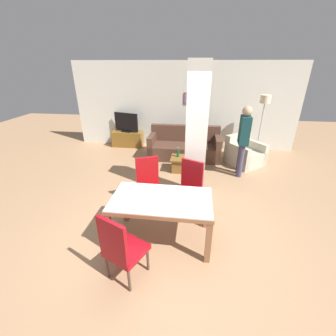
{
  "coord_description": "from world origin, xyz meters",
  "views": [
    {
      "loc": [
        0.47,
        -2.83,
        2.63
      ],
      "look_at": [
        0.0,
        0.77,
        0.92
      ],
      "focal_mm": 24.0,
      "sensor_mm": 36.0,
      "label": 1
    }
  ],
  "objects_px": {
    "coffee_table": "(182,164)",
    "standing_person": "(244,137)",
    "dining_chair_far_right": "(189,187)",
    "floor_lamp": "(264,106)",
    "sofa": "(184,147)",
    "bottle": "(178,153)",
    "armchair": "(244,154)",
    "dining_table": "(162,208)",
    "tv_screen": "(126,123)",
    "tv_stand": "(128,139)",
    "dining_chair_near_left": "(121,247)",
    "dining_chair_far_left": "(149,183)"
  },
  "relations": [
    {
      "from": "coffee_table",
      "to": "standing_person",
      "type": "xyz_separation_m",
      "value": [
        1.47,
        -0.06,
        0.81
      ]
    },
    {
      "from": "dining_chair_far_right",
      "to": "floor_lamp",
      "type": "bearing_deg",
      "value": -96.33
    },
    {
      "from": "sofa",
      "to": "coffee_table",
      "type": "relative_size",
      "value": 3.66
    },
    {
      "from": "bottle",
      "to": "armchair",
      "type": "bearing_deg",
      "value": 20.42
    },
    {
      "from": "dining_table",
      "to": "floor_lamp",
      "type": "bearing_deg",
      "value": 59.72
    },
    {
      "from": "coffee_table",
      "to": "standing_person",
      "type": "distance_m",
      "value": 1.68
    },
    {
      "from": "tv_screen",
      "to": "floor_lamp",
      "type": "relative_size",
      "value": 0.47
    },
    {
      "from": "coffee_table",
      "to": "bottle",
      "type": "height_order",
      "value": "bottle"
    },
    {
      "from": "sofa",
      "to": "tv_stand",
      "type": "xyz_separation_m",
      "value": [
        -1.99,
        0.74,
        -0.05
      ]
    },
    {
      "from": "dining_chair_near_left",
      "to": "standing_person",
      "type": "height_order",
      "value": "standing_person"
    },
    {
      "from": "tv_stand",
      "to": "standing_person",
      "type": "distance_m",
      "value": 3.96
    },
    {
      "from": "dining_table",
      "to": "floor_lamp",
      "type": "height_order",
      "value": "floor_lamp"
    },
    {
      "from": "dining_chair_far_left",
      "to": "floor_lamp",
      "type": "bearing_deg",
      "value": -154.75
    },
    {
      "from": "tv_stand",
      "to": "coffee_table",
      "type": "bearing_deg",
      "value": -40.79
    },
    {
      "from": "dining_table",
      "to": "bottle",
      "type": "bearing_deg",
      "value": 89.56
    },
    {
      "from": "dining_chair_far_left",
      "to": "sofa",
      "type": "bearing_deg",
      "value": -124.69
    },
    {
      "from": "floor_lamp",
      "to": "dining_table",
      "type": "bearing_deg",
      "value": -120.28
    },
    {
      "from": "dining_chair_far_right",
      "to": "dining_chair_far_left",
      "type": "bearing_deg",
      "value": 22.06
    },
    {
      "from": "dining_table",
      "to": "dining_chair_far_left",
      "type": "xyz_separation_m",
      "value": [
        -0.38,
        0.86,
        -0.06
      ]
    },
    {
      "from": "dining_chair_far_left",
      "to": "tv_stand",
      "type": "relative_size",
      "value": 1.01
    },
    {
      "from": "coffee_table",
      "to": "armchair",
      "type": "bearing_deg",
      "value": 22.74
    },
    {
      "from": "dining_chair_far_right",
      "to": "armchair",
      "type": "xyz_separation_m",
      "value": [
        1.46,
        2.49,
        -0.26
      ]
    },
    {
      "from": "dining_chair_far_right",
      "to": "dining_chair_far_left",
      "type": "distance_m",
      "value": 0.77
    },
    {
      "from": "bottle",
      "to": "tv_screen",
      "type": "bearing_deg",
      "value": 138.27
    },
    {
      "from": "dining_table",
      "to": "dining_chair_far_left",
      "type": "relative_size",
      "value": 1.5
    },
    {
      "from": "dining_chair_near_left",
      "to": "tv_stand",
      "type": "distance_m",
      "value": 5.34
    },
    {
      "from": "armchair",
      "to": "coffee_table",
      "type": "distance_m",
      "value": 1.86
    },
    {
      "from": "dining_table",
      "to": "coffee_table",
      "type": "height_order",
      "value": "dining_table"
    },
    {
      "from": "coffee_table",
      "to": "bottle",
      "type": "relative_size",
      "value": 2.22
    },
    {
      "from": "floor_lamp",
      "to": "dining_chair_far_left",
      "type": "bearing_deg",
      "value": -130.75
    },
    {
      "from": "dining_chair_far_right",
      "to": "coffee_table",
      "type": "height_order",
      "value": "dining_chair_far_right"
    },
    {
      "from": "bottle",
      "to": "tv_screen",
      "type": "height_order",
      "value": "tv_screen"
    },
    {
      "from": "sofa",
      "to": "standing_person",
      "type": "xyz_separation_m",
      "value": [
        1.46,
        -1.04,
        0.71
      ]
    },
    {
      "from": "tv_screen",
      "to": "standing_person",
      "type": "height_order",
      "value": "standing_person"
    },
    {
      "from": "sofa",
      "to": "tv_stand",
      "type": "bearing_deg",
      "value": -20.26
    },
    {
      "from": "dining_chair_far_right",
      "to": "sofa",
      "type": "relative_size",
      "value": 0.49
    },
    {
      "from": "dining_chair_far_right",
      "to": "sofa",
      "type": "bearing_deg",
      "value": -59.59
    },
    {
      "from": "dining_chair_far_left",
      "to": "standing_person",
      "type": "height_order",
      "value": "standing_person"
    },
    {
      "from": "tv_stand",
      "to": "standing_person",
      "type": "bearing_deg",
      "value": -27.19
    },
    {
      "from": "armchair",
      "to": "coffee_table",
      "type": "xyz_separation_m",
      "value": [
        -1.71,
        -0.72,
        -0.08
      ]
    },
    {
      "from": "dining_chair_far_right",
      "to": "tv_screen",
      "type": "relative_size",
      "value": 1.22
    },
    {
      "from": "tv_screen",
      "to": "dining_table",
      "type": "bearing_deg",
      "value": 129.71
    },
    {
      "from": "coffee_table",
      "to": "bottle",
      "type": "bearing_deg",
      "value": 160.14
    },
    {
      "from": "dining_table",
      "to": "floor_lamp",
      "type": "distance_m",
      "value": 4.76
    },
    {
      "from": "dining_chair_near_left",
      "to": "floor_lamp",
      "type": "bearing_deg",
      "value": 85.73
    },
    {
      "from": "tv_stand",
      "to": "floor_lamp",
      "type": "bearing_deg",
      "value": -3.71
    },
    {
      "from": "bottle",
      "to": "sofa",
      "type": "bearing_deg",
      "value": 83.32
    },
    {
      "from": "dining_chair_near_left",
      "to": "coffee_table",
      "type": "bearing_deg",
      "value": 106.62
    },
    {
      "from": "floor_lamp",
      "to": "standing_person",
      "type": "height_order",
      "value": "floor_lamp"
    },
    {
      "from": "dining_chair_near_left",
      "to": "floor_lamp",
      "type": "xyz_separation_m",
      "value": [
        2.74,
        4.85,
        0.97
      ]
    }
  ]
}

